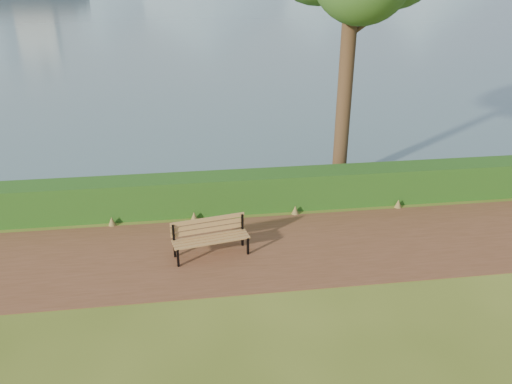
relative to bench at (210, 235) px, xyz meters
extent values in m
plane|color=#435518|center=(0.76, -0.31, -0.50)|extent=(140.00, 140.00, 0.00)
cube|color=brown|center=(0.76, -0.01, -0.50)|extent=(40.00, 3.40, 0.01)
cube|color=#164413|center=(0.76, 2.29, 0.00)|extent=(32.00, 0.85, 1.00)
cube|color=black|center=(-0.74, -0.45, -0.28)|extent=(0.06, 0.07, 0.43)
cube|color=black|center=(-0.82, -0.03, -0.09)|extent=(0.06, 0.07, 0.83)
cube|color=black|center=(-0.78, -0.24, -0.10)|extent=(0.14, 0.50, 0.05)
cube|color=black|center=(0.85, -0.14, -0.28)|extent=(0.06, 0.07, 0.43)
cube|color=black|center=(0.77, 0.27, -0.09)|extent=(0.06, 0.07, 0.83)
cube|color=black|center=(0.81, 0.06, -0.10)|extent=(0.14, 0.50, 0.05)
cube|color=#AA7A42|center=(0.05, -0.27, -0.07)|extent=(1.72, 0.41, 0.03)
cube|color=#AA7A42|center=(0.03, -0.15, -0.07)|extent=(1.72, 0.41, 0.03)
cube|color=#AA7A42|center=(0.01, -0.03, -0.07)|extent=(1.72, 0.41, 0.03)
cube|color=#AA7A42|center=(-0.02, 0.09, -0.07)|extent=(1.72, 0.41, 0.03)
cube|color=#AA7A42|center=(-0.03, 0.15, 0.05)|extent=(1.71, 0.37, 0.10)
cube|color=#AA7A42|center=(-0.03, 0.15, 0.18)|extent=(1.71, 0.37, 0.10)
cube|color=#AA7A42|center=(-0.03, 0.15, 0.32)|extent=(1.71, 0.37, 0.10)
cylinder|color=#392217|center=(4.13, 3.70, 3.33)|extent=(0.43, 0.43, 7.67)
cylinder|color=#392217|center=(4.61, 3.70, 4.19)|extent=(1.12, 0.13, 0.84)
cylinder|color=#392217|center=(3.71, 3.80, 4.72)|extent=(0.87, 0.40, 0.77)
camera|label=1|loc=(-0.32, -10.01, 5.55)|focal=35.00mm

